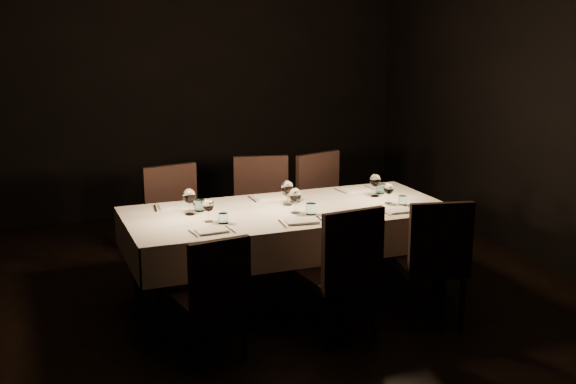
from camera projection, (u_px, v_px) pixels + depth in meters
name	position (u px, v px, depth m)	size (l,w,h in m)	color
room	(288.00, 115.00, 5.46)	(5.01, 6.01, 3.01)	black
dining_table	(288.00, 218.00, 5.65)	(2.52, 1.12, 0.76)	black
chair_near_left	(214.00, 292.00, 4.68)	(0.47, 0.47, 0.87)	black
place_setting_near_left	(213.00, 216.00, 5.18)	(0.32, 0.40, 0.18)	silver
chair_near_center	(343.00, 268.00, 4.98)	(0.52, 0.52, 0.98)	black
place_setting_near_center	(301.00, 206.00, 5.42)	(0.36, 0.42, 0.20)	silver
chair_near_right	(434.00, 256.00, 5.24)	(0.55, 0.55, 0.96)	black
place_setting_near_right	(395.00, 198.00, 5.71)	(0.30, 0.39, 0.17)	silver
chair_far_left	(177.00, 220.00, 6.12)	(0.56, 0.56, 1.00)	black
place_setting_far_left	(187.00, 202.00, 5.55)	(0.37, 0.42, 0.20)	silver
chair_far_center	(263.00, 210.00, 6.40)	(0.59, 0.59, 1.02)	black
place_setting_far_center	(284.00, 193.00, 5.83)	(0.36, 0.42, 0.20)	silver
chair_far_right	(326.00, 204.00, 6.61)	(0.61, 0.61, 1.01)	black
place_setting_far_right	(370.00, 185.00, 6.10)	(0.35, 0.41, 0.19)	silver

